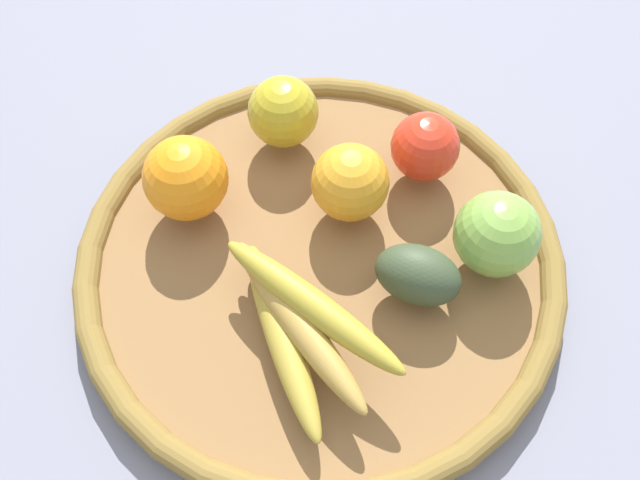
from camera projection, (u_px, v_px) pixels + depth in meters
The scene contains 9 objects.
ground_plane at pixel (320, 270), 0.68m from camera, with size 2.40×2.40×0.00m, color slate.
basket at pixel (320, 261), 0.66m from camera, with size 0.46×0.46×0.04m.
banana_bunch at pixel (298, 322), 0.58m from camera, with size 0.13×0.19×0.05m.
apple_0 at pixel (283, 112), 0.69m from camera, with size 0.07×0.07×0.07m, color #AC9A21.
avocado at pixel (418, 275), 0.61m from camera, with size 0.08×0.05×0.05m, color #36442B.
orange_0 at pixel (186, 178), 0.64m from camera, with size 0.08×0.08×0.08m, color orange.
apple_2 at pixel (425, 147), 0.67m from camera, with size 0.07×0.07×0.07m, color red.
apple_1 at pixel (497, 234), 0.61m from camera, with size 0.08×0.08×0.08m, color #78A743.
orange_1 at pixel (350, 182), 0.65m from camera, with size 0.07×0.07×0.07m, color orange.
Camera 1 is at (0.27, 0.19, 0.59)m, focal length 39.52 mm.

